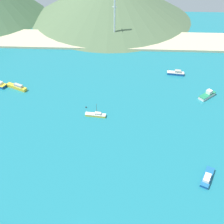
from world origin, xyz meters
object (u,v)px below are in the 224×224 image
at_px(radio_tower, 115,21).
at_px(buoy_0, 86,107).
at_px(fishing_boat_4, 17,87).
at_px(fishing_boat_7, 207,95).
at_px(fishing_boat_2, 176,73).
at_px(fishing_boat_5, 207,177).
at_px(fishing_boat_3, 96,115).

bearing_deg(radio_tower, buoy_0, -98.42).
distance_m(fishing_boat_4, fishing_boat_7, 83.32).
xyz_separation_m(fishing_boat_2, fishing_boat_7, (11.09, -17.99, 0.12)).
xyz_separation_m(fishing_boat_7, buoy_0, (-51.01, -9.95, -0.88)).
height_order(fishing_boat_5, radio_tower, radio_tower).
bearing_deg(radio_tower, fishing_boat_5, -71.24).
relative_size(fishing_boat_2, fishing_boat_5, 0.93).
bearing_deg(fishing_boat_3, fishing_boat_7, 18.13).
xyz_separation_m(fishing_boat_5, fishing_boat_7, (9.29, 44.52, 0.27)).
distance_m(fishing_boat_3, fishing_boat_4, 40.78).
distance_m(fishing_boat_2, fishing_boat_3, 48.54).
relative_size(fishing_boat_7, radio_tower, 0.33).
distance_m(fishing_boat_2, buoy_0, 48.72).
relative_size(fishing_boat_4, radio_tower, 0.41).
height_order(fishing_boat_4, radio_tower, radio_tower).
bearing_deg(fishing_boat_5, fishing_boat_3, 141.78).
distance_m(fishing_boat_2, fishing_boat_5, 62.53).
bearing_deg(fishing_boat_2, fishing_boat_7, -58.34).
bearing_deg(fishing_boat_3, buoy_0, 130.52).
bearing_deg(fishing_boat_3, fishing_boat_4, 154.46).
distance_m(fishing_boat_4, radio_tower, 65.33).
xyz_separation_m(fishing_boat_3, fishing_boat_5, (37.20, -29.30, 0.09)).
bearing_deg(radio_tower, fishing_boat_3, -93.93).
relative_size(fishing_boat_5, buoy_0, 13.54).
distance_m(fishing_boat_7, buoy_0, 51.97).
xyz_separation_m(fishing_boat_7, radio_tower, (-41.91, 51.52, 11.78)).
height_order(fishing_boat_3, fishing_boat_7, fishing_boat_3).
relative_size(fishing_boat_5, radio_tower, 0.35).
bearing_deg(fishing_boat_4, fishing_boat_7, -1.62).
bearing_deg(buoy_0, fishing_boat_4, 159.14).
bearing_deg(buoy_0, fishing_boat_2, 34.99).
xyz_separation_m(fishing_boat_2, fishing_boat_3, (-35.40, -33.21, -0.24)).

